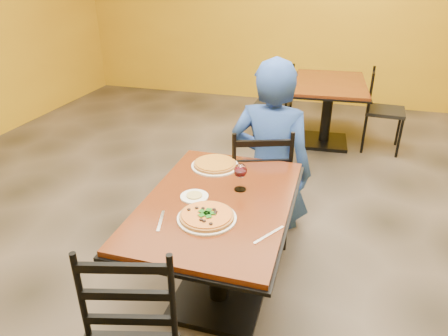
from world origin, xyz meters
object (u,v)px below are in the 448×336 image
(diner, at_px, (272,145))
(plate_far, at_px, (215,166))
(plate_main, at_px, (207,218))
(chair_main_far, at_px, (257,183))
(pizza_far, at_px, (215,164))
(pizza_main, at_px, (207,216))
(side_plate, at_px, (194,197))
(table_main, at_px, (218,228))
(wine_glass, at_px, (240,176))
(chair_second_right, at_px, (385,111))
(table_second, at_px, (328,98))
(chair_second_left, at_px, (273,103))

(diner, height_order, plate_far, diner)
(plate_main, bearing_deg, chair_main_far, 85.70)
(diner, bearing_deg, pizza_far, 70.27)
(pizza_far, bearing_deg, pizza_main, -76.58)
(chair_main_far, height_order, side_plate, chair_main_far)
(pizza_main, xyz_separation_m, pizza_far, (-0.14, 0.60, 0.00))
(table_main, bearing_deg, wine_glass, 58.12)
(plate_main, xyz_separation_m, pizza_main, (0.00, 0.00, 0.02))
(chair_second_right, xyz_separation_m, side_plate, (-1.24, -2.86, 0.30))
(diner, bearing_deg, chair_main_far, 82.11)
(table_second, height_order, pizza_main, pizza_main)
(plate_main, relative_size, pizza_main, 1.09)
(chair_second_right, distance_m, side_plate, 3.13)
(table_second, xyz_separation_m, diner, (-0.34, -1.84, 0.13))
(side_plate, bearing_deg, table_second, 78.11)
(chair_second_left, xyz_separation_m, pizza_main, (0.17, -3.05, 0.32))
(chair_second_right, relative_size, pizza_main, 3.23)
(chair_main_far, height_order, plate_main, chair_main_far)
(plate_main, bearing_deg, wine_glass, 75.64)
(pizza_main, relative_size, plate_far, 0.92)
(chair_main_far, xyz_separation_m, pizza_far, (-0.22, -0.36, 0.30))
(pizza_far, relative_size, side_plate, 1.75)
(chair_main_far, xyz_separation_m, plate_far, (-0.22, -0.36, 0.28))
(diner, bearing_deg, wine_glass, 91.86)
(chair_second_right, xyz_separation_m, pizza_far, (-1.25, -2.45, 0.31))
(chair_second_right, xyz_separation_m, pizza_main, (-1.10, -3.05, 0.31))
(table_main, relative_size, pizza_main, 4.33)
(pizza_far, xyz_separation_m, side_plate, (0.01, -0.41, -0.02))
(wine_glass, bearing_deg, chair_second_right, 69.46)
(chair_second_right, height_order, plate_main, chair_second_right)
(table_main, relative_size, chair_main_far, 1.30)
(chair_main_far, xyz_separation_m, plate_main, (-0.07, -0.96, 0.28))
(table_main, xyz_separation_m, chair_second_right, (1.10, 2.85, -0.10))
(table_main, bearing_deg, table_second, 80.69)
(diner, distance_m, side_plate, 1.06)
(chair_second_right, xyz_separation_m, plate_main, (-1.10, -3.05, 0.30))
(side_plate, bearing_deg, chair_second_right, 66.58)
(table_main, height_order, chair_second_left, chair_second_left)
(table_second, bearing_deg, pizza_far, -103.96)
(side_plate, bearing_deg, pizza_far, 90.89)
(plate_far, xyz_separation_m, wine_glass, (0.23, -0.25, 0.08))
(plate_far, height_order, pizza_far, pizza_far)
(table_second, relative_size, pizza_far, 4.48)
(diner, bearing_deg, chair_second_left, -76.54)
(wine_glass, bearing_deg, chair_second_left, 95.53)
(plate_far, xyz_separation_m, side_plate, (0.01, -0.41, 0.00))
(wine_glass, bearing_deg, plate_far, 132.75)
(table_main, bearing_deg, plate_far, 109.59)
(table_second, relative_size, wine_glass, 6.97)
(table_main, distance_m, table_second, 2.89)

